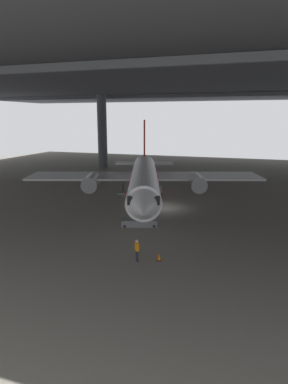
{
  "coord_description": "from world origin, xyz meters",
  "views": [
    {
      "loc": [
        9.92,
        -37.87,
        10.73
      ],
      "look_at": [
        -1.62,
        -2.6,
        2.4
      ],
      "focal_mm": 31.14,
      "sensor_mm": 36.0,
      "label": 1
    }
  ],
  "objects_px": {
    "airplane_main": "(144,178)",
    "boarding_stairs": "(139,219)",
    "crew_worker_near_nose": "(137,249)",
    "crew_worker_by_stairs": "(130,206)",
    "traffic_cone_orange": "(159,257)"
  },
  "relations": [
    {
      "from": "airplane_main",
      "to": "boarding_stairs",
      "type": "bearing_deg",
      "value": -75.27
    },
    {
      "from": "crew_worker_near_nose",
      "to": "crew_worker_by_stairs",
      "type": "distance_m",
      "value": 12.6
    },
    {
      "from": "traffic_cone_orange",
      "to": "crew_worker_by_stairs",
      "type": "bearing_deg",
      "value": 120.7
    },
    {
      "from": "boarding_stairs",
      "to": "crew_worker_near_nose",
      "type": "bearing_deg",
      "value": -72.0
    },
    {
      "from": "crew_worker_by_stairs",
      "to": "boarding_stairs",
      "type": "bearing_deg",
      "value": -56.29
    },
    {
      "from": "boarding_stairs",
      "to": "crew_worker_by_stairs",
      "type": "bearing_deg",
      "value": 123.71
    },
    {
      "from": "crew_worker_near_nose",
      "to": "crew_worker_by_stairs",
      "type": "bearing_deg",
      "value": 113.01
    },
    {
      "from": "crew_worker_by_stairs",
      "to": "traffic_cone_orange",
      "type": "distance_m",
      "value": 12.71
    },
    {
      "from": "boarding_stairs",
      "to": "crew_worker_by_stairs",
      "type": "height_order",
      "value": "boarding_stairs"
    },
    {
      "from": "traffic_cone_orange",
      "to": "boarding_stairs",
      "type": "bearing_deg",
      "value": 119.28
    },
    {
      "from": "airplane_main",
      "to": "crew_worker_by_stairs",
      "type": "bearing_deg",
      "value": -89.37
    },
    {
      "from": "boarding_stairs",
      "to": "crew_worker_near_nose",
      "type": "relative_size",
      "value": 2.55
    },
    {
      "from": "crew_worker_near_nose",
      "to": "crew_worker_by_stairs",
      "type": "xyz_separation_m",
      "value": [
        -4.92,
        11.6,
        -0.02
      ]
    },
    {
      "from": "crew_worker_near_nose",
      "to": "traffic_cone_orange",
      "type": "bearing_deg",
      "value": 23.62
    },
    {
      "from": "boarding_stairs",
      "to": "traffic_cone_orange",
      "type": "xyz_separation_m",
      "value": [
        4.23,
        -7.54,
        -0.42
      ]
    }
  ]
}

